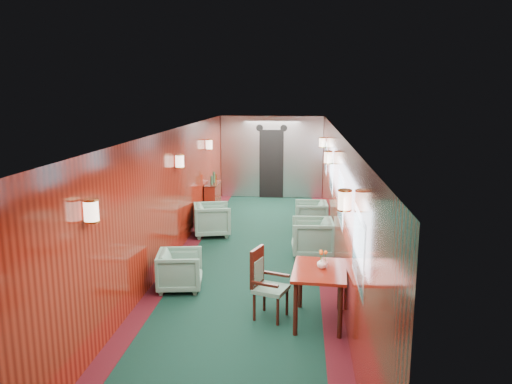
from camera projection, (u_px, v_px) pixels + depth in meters
The scene contains 12 objects.
room at pixel (251, 175), 8.76m from camera, with size 12.00×12.10×2.40m.
bulkhead at pixel (272, 157), 14.62m from camera, with size 2.98×0.17×2.39m.
windows_right at pixel (335, 184), 8.90m from camera, with size 0.02×8.60×0.80m.
wall_sconces at pixel (254, 162), 9.28m from camera, with size 2.97×7.97×0.25m.
dining_table at pixel (319, 278), 6.67m from camera, with size 0.77×1.05×0.75m.
side_chair at pixel (265, 280), 6.85m from camera, with size 0.55×0.56×0.98m.
credenza at pixel (213, 199), 12.59m from camera, with size 0.29×0.92×1.10m.
flower_vase at pixel (322, 263), 6.67m from camera, with size 0.14×0.14×0.15m, color silver.
armchair_left_near at pixel (180, 270), 7.85m from camera, with size 0.67×0.69×0.63m, color #225045.
armchair_left_far at pixel (212, 220), 10.81m from camera, with size 0.75×0.77×0.70m, color #225045.
armchair_right_near at pixel (312, 237), 9.48m from camera, with size 0.76×0.78×0.71m, color #225045.
armchair_right_far at pixel (311, 216), 11.25m from camera, with size 0.70×0.72×0.66m, color #225045.
Camera 1 is at (0.87, -8.60, 3.07)m, focal length 35.00 mm.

